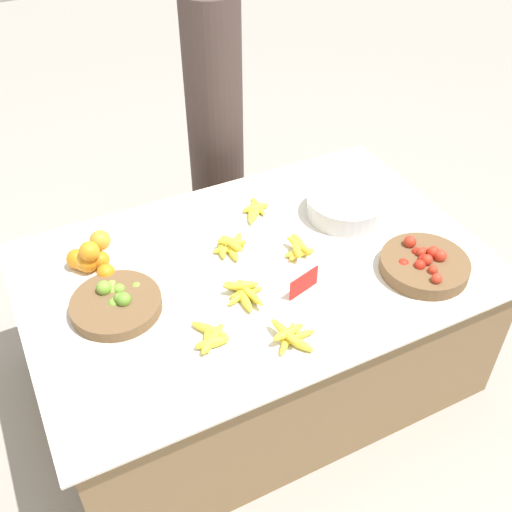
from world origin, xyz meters
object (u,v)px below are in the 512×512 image
tomato_basket (424,264)px  vendor_person (215,130)px  price_sign (304,283)px  metal_bowl (346,206)px  lime_bowl (116,303)px

tomato_basket → vendor_person: vendor_person is taller
tomato_basket → price_sign: bearing=167.2°
metal_bowl → vendor_person: bearing=108.0°
lime_bowl → tomato_basket: size_ratio=0.96×
tomato_basket → metal_bowl: size_ratio=1.01×
lime_bowl → metal_bowl: size_ratio=0.96×
price_sign → tomato_basket: bearing=-28.7°
tomato_basket → metal_bowl: 0.46m
metal_bowl → vendor_person: vendor_person is taller
lime_bowl → price_sign: size_ratio=2.37×
lime_bowl → tomato_basket: (1.14, -0.34, 0.01)m
tomato_basket → metal_bowl: bearing=98.6°
lime_bowl → metal_bowl: same height
metal_bowl → lime_bowl: bearing=-174.0°
price_sign → vendor_person: bearing=66.9°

